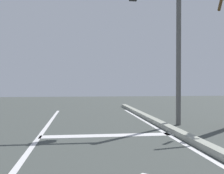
{
  "coord_description": "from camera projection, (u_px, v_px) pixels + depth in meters",
  "views": [
    {
      "loc": [
        0.68,
        2.25,
        1.39
      ],
      "look_at": [
        1.33,
        7.53,
        1.31
      ],
      "focal_mm": 43.79,
      "sensor_mm": 36.0,
      "label": 1
    }
  ],
  "objects": [
    {
      "name": "traffic_signal_mast",
      "position": [
        142.0,
        15.0,
        8.78
      ],
      "size": [
        4.62,
        0.34,
        4.93
      ],
      "color": "#575755",
      "rests_on": "ground"
    },
    {
      "name": "stop_bar",
      "position": [
        108.0,
        135.0,
        7.19
      ],
      "size": [
        3.53,
        0.4,
        0.01
      ],
      "primitive_type": "cube",
      "color": "silver",
      "rests_on": "ground"
    }
  ]
}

